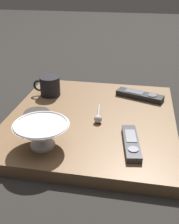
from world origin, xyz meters
TOP-DOWN VIEW (x-y plane):
  - ground_plane at (0.00, 0.00)m, footprint 6.00×6.00m
  - table at (0.00, 0.00)m, footprint 0.60×0.66m
  - cereal_bowl at (0.11, 0.22)m, footprint 0.17×0.17m
  - coffee_mug at (0.21, -0.15)m, footprint 0.11×0.08m
  - teaspoon at (-0.03, 0.04)m, footprint 0.03×0.13m
  - tv_remote_near at (-0.15, 0.17)m, footprint 0.07×0.19m
  - tv_remote_far at (-0.17, -0.19)m, footprint 0.20×0.11m
  - drink_coaster at (0.20, 0.02)m, footprint 0.10×0.10m

SIDE VIEW (x-z plane):
  - ground_plane at x=0.00m, z-range 0.00..0.00m
  - table at x=0.00m, z-range 0.00..0.04m
  - drink_coaster at x=0.20m, z-range 0.04..0.04m
  - tv_remote_near at x=-0.15m, z-range 0.04..0.06m
  - tv_remote_far at x=-0.17m, z-range 0.04..0.06m
  - teaspoon at x=-0.03m, z-range 0.04..0.07m
  - coffee_mug at x=0.21m, z-range 0.04..0.12m
  - cereal_bowl at x=0.11m, z-range 0.04..0.12m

